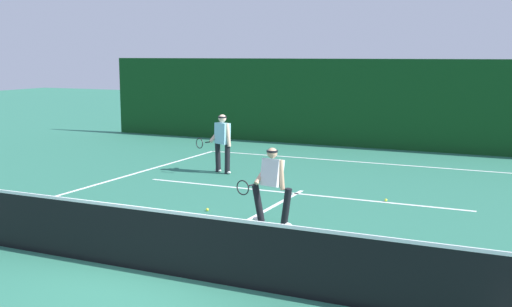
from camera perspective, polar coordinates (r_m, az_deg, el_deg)
The scene contains 10 objects.
ground_plane at distance 9.89m, azimuth -9.37°, elevation -10.59°, with size 80.00×80.00×0.00m, color #2A6C55.
court_line_baseline_far at distance 19.67m, azimuth 8.95°, elevation -0.73°, with size 10.03×0.10×0.01m, color white.
court_line_service at distance 15.06m, azimuth 3.69°, elevation -3.64°, with size 8.18×0.10×0.01m, color white.
court_line_centre at distance 12.53m, azimuth -1.06°, elevation -6.23°, with size 0.10×6.40×0.01m, color white.
tennis_net at distance 9.73m, azimuth -9.45°, elevation -7.71°, with size 11.00×0.09×1.08m.
player_near at distance 12.19m, azimuth 1.41°, elevation -2.68°, with size 0.98×0.87×1.52m.
player_far at distance 17.50m, azimuth -3.10°, elevation 1.16°, with size 0.95×0.87×1.65m.
tennis_ball at distance 13.41m, azimuth -4.44°, elevation -5.10°, with size 0.07×0.07×0.07m, color #D1E033.
tennis_ball_extra at distance 14.53m, azimuth 11.71°, elevation -4.16°, with size 0.07×0.07×0.07m, color #D1E033.
back_fence_windscreen at distance 22.41m, azimuth 11.22°, elevation 4.42°, with size 22.20×0.12×3.13m, color #0F3D17.
Camera 1 is at (5.32, -7.66, 3.30)m, focal length 44.09 mm.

